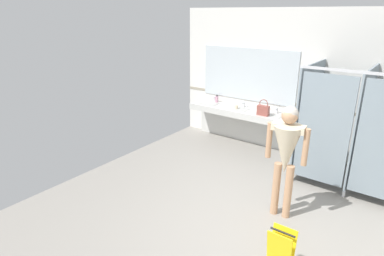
# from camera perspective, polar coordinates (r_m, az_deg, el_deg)

# --- Properties ---
(ground_plane) EXTENTS (6.52, 6.73, 0.10)m
(ground_plane) POSITION_cam_1_polar(r_m,az_deg,el_deg) (4.82, 9.41, -17.87)
(ground_plane) COLOR gray
(wall_back) EXTENTS (6.52, 0.12, 2.96)m
(wall_back) POSITION_cam_1_polar(r_m,az_deg,el_deg) (6.94, 22.23, 6.67)
(wall_back) COLOR silver
(wall_back) RESTS_ON ground_plane
(wall_back_tile_band) EXTENTS (6.52, 0.01, 0.06)m
(wall_back_tile_band) POSITION_cam_1_polar(r_m,az_deg,el_deg) (6.98, 21.64, 3.17)
(wall_back_tile_band) COLOR #9E937F
(wall_back_tile_band) RESTS_ON wall_back
(vanity_counter) EXTENTS (2.36, 0.58, 0.95)m
(vanity_counter) POSITION_cam_1_polar(r_m,az_deg,el_deg) (7.47, 8.58, 1.92)
(vanity_counter) COLOR silver
(vanity_counter) RESTS_ON ground_plane
(mirror_panel) EXTENTS (2.26, 0.02, 1.15)m
(mirror_panel) POSITION_cam_1_polar(r_m,az_deg,el_deg) (7.42, 9.74, 9.24)
(mirror_panel) COLOR silver
(mirror_panel) RESTS_ON wall_back
(bathroom_stalls) EXTENTS (1.87, 1.35, 2.07)m
(bathroom_stalls) POSITION_cam_1_polar(r_m,az_deg,el_deg) (5.99, 27.30, 0.05)
(bathroom_stalls) COLOR gray
(bathroom_stalls) RESTS_ON ground_plane
(person_standing) EXTENTS (0.59, 0.43, 1.68)m
(person_standing) POSITION_cam_1_polar(r_m,az_deg,el_deg) (4.72, 16.19, -3.54)
(person_standing) COLOR tan
(person_standing) RESTS_ON ground_plane
(handbag) EXTENTS (0.25, 0.11, 0.34)m
(handbag) POSITION_cam_1_polar(r_m,az_deg,el_deg) (6.91, 12.37, 3.12)
(handbag) COLOR #934C42
(handbag) RESTS_ON vanity_counter
(soap_dispenser) EXTENTS (0.07, 0.07, 0.18)m
(soap_dispenser) POSITION_cam_1_polar(r_m,az_deg,el_deg) (7.80, 4.37, 5.08)
(soap_dispenser) COLOR #D899B2
(soap_dispenser) RESTS_ON vanity_counter
(paper_cup) EXTENTS (0.07, 0.07, 0.09)m
(paper_cup) POSITION_cam_1_polar(r_m,az_deg,el_deg) (7.29, 7.80, 3.67)
(paper_cup) COLOR beige
(paper_cup) RESTS_ON vanity_counter
(wet_floor_sign) EXTENTS (0.28, 0.19, 0.61)m
(wet_floor_sign) POSITION_cam_1_polar(r_m,az_deg,el_deg) (4.03, 15.23, -20.40)
(wet_floor_sign) COLOR yellow
(wet_floor_sign) RESTS_ON ground_plane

